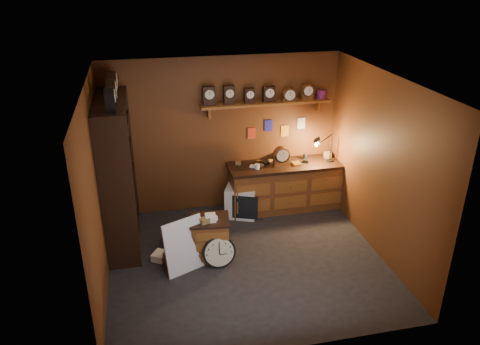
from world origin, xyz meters
name	(u,v)px	position (x,y,z in m)	size (l,w,h in m)	color
floor	(247,260)	(0.00, 0.00, 0.00)	(4.00, 4.00, 0.00)	black
room_shell	(249,150)	(0.04, 0.11, 1.72)	(4.02, 3.62, 2.71)	#5C3215
shelving_unit	(116,168)	(-1.79, 0.98, 1.25)	(0.47, 1.60, 2.58)	black
workbench	(285,183)	(1.05, 1.47, 0.47)	(2.04, 0.66, 1.36)	brown
low_cabinet	(210,236)	(-0.51, 0.21, 0.36)	(0.63, 0.55, 0.74)	brown
big_round_clock	(219,252)	(-0.42, -0.04, 0.24)	(0.48, 0.16, 0.49)	black
white_panel	(186,269)	(-0.91, -0.02, 0.00)	(0.62, 0.03, 0.82)	silver
mini_fridge	(242,200)	(0.23, 1.39, 0.27)	(0.67, 0.69, 0.54)	silver
floor_box_a	(176,259)	(-1.04, 0.13, 0.09)	(0.30, 0.25, 0.18)	brown
floor_box_b	(160,256)	(-1.26, 0.31, 0.06)	(0.19, 0.22, 0.11)	white
floor_box_c	(174,237)	(-1.00, 0.72, 0.10)	(0.27, 0.23, 0.20)	brown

